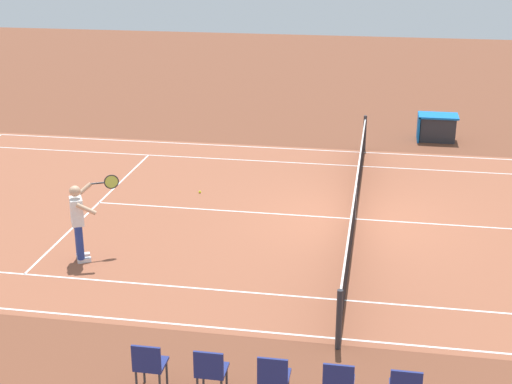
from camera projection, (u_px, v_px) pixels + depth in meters
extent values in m
plane|color=brown|center=(355.00, 219.00, 17.81)|extent=(60.00, 60.00, 0.00)
cube|color=#935138|center=(355.00, 219.00, 17.81)|extent=(24.20, 11.40, 0.00)
cube|color=white|center=(363.00, 152.00, 22.90)|extent=(23.80, 0.05, 0.01)
cube|color=white|center=(339.00, 339.00, 12.72)|extent=(23.80, 0.05, 0.01)
cube|color=white|center=(362.00, 166.00, 21.61)|extent=(23.80, 0.05, 0.01)
cube|color=white|center=(344.00, 300.00, 14.00)|extent=(23.80, 0.05, 0.01)
cube|color=white|center=(99.00, 203.00, 18.83)|extent=(0.05, 8.22, 0.01)
cube|color=white|center=(355.00, 219.00, 17.81)|extent=(12.80, 0.05, 0.01)
cylinder|color=#2D2D33|center=(365.00, 133.00, 22.99)|extent=(0.10, 0.10, 1.08)
cylinder|color=#2D2D33|center=(339.00, 320.00, 12.25)|extent=(0.10, 0.10, 1.08)
cube|color=black|center=(356.00, 202.00, 17.66)|extent=(0.02, 11.60, 0.88)
cube|color=white|center=(357.00, 181.00, 17.48)|extent=(0.04, 11.60, 0.06)
cube|color=white|center=(356.00, 202.00, 17.66)|extent=(0.04, 0.06, 0.88)
cylinder|color=navy|center=(80.00, 243.00, 15.40)|extent=(0.15, 0.15, 0.74)
cube|color=white|center=(84.00, 260.00, 15.55)|extent=(0.30, 0.23, 0.09)
cylinder|color=navy|center=(79.00, 238.00, 15.61)|extent=(0.15, 0.15, 0.74)
cube|color=white|center=(83.00, 255.00, 15.77)|extent=(0.30, 0.23, 0.09)
cube|color=white|center=(77.00, 211.00, 15.28)|extent=(0.39, 0.45, 0.56)
sphere|color=#DBAA84|center=(75.00, 191.00, 15.13)|extent=(0.23, 0.23, 0.23)
cylinder|color=#DBAA84|center=(86.00, 209.00, 15.04)|extent=(0.42, 0.15, 0.26)
cylinder|color=#DBAA84|center=(83.00, 191.00, 15.47)|extent=(0.35, 0.36, 0.30)
cylinder|color=#232326|center=(97.00, 183.00, 15.58)|extent=(0.26, 0.16, 0.04)
torus|color=#232326|center=(111.00, 182.00, 15.66)|extent=(0.29, 0.17, 0.31)
cylinder|color=#C6D84C|center=(111.00, 182.00, 15.66)|extent=(0.24, 0.13, 0.27)
sphere|color=#CCE01E|center=(200.00, 192.00, 19.48)|extent=(0.07, 0.07, 0.07)
cube|color=navy|center=(406.00, 384.00, 10.32)|extent=(0.44, 0.04, 0.40)
cube|color=navy|center=(339.00, 382.00, 10.73)|extent=(0.44, 0.44, 0.04)
cube|color=navy|center=(338.00, 377.00, 10.47)|extent=(0.44, 0.04, 0.40)
cylinder|color=#38383D|center=(264.00, 382.00, 11.15)|extent=(0.04, 0.04, 0.44)
cylinder|color=#38383D|center=(288.00, 384.00, 11.10)|extent=(0.04, 0.04, 0.44)
cube|color=navy|center=(274.00, 376.00, 10.88)|extent=(0.44, 0.44, 0.04)
cube|color=navy|center=(272.00, 371.00, 10.62)|extent=(0.44, 0.04, 0.40)
cylinder|color=#38383D|center=(203.00, 376.00, 11.30)|extent=(0.04, 0.04, 0.44)
cylinder|color=#38383D|center=(227.00, 378.00, 11.25)|extent=(0.04, 0.04, 0.44)
cube|color=navy|center=(212.00, 370.00, 11.03)|extent=(0.44, 0.44, 0.04)
cube|color=navy|center=(208.00, 365.00, 10.77)|extent=(0.44, 0.04, 0.40)
cylinder|color=#38383D|center=(144.00, 370.00, 11.45)|extent=(0.04, 0.04, 0.44)
cylinder|color=#38383D|center=(167.00, 372.00, 11.40)|extent=(0.04, 0.04, 0.44)
cylinder|color=#38383D|center=(137.00, 383.00, 11.12)|extent=(0.04, 0.04, 0.44)
cube|color=navy|center=(151.00, 364.00, 11.18)|extent=(0.44, 0.44, 0.04)
cube|color=navy|center=(146.00, 358.00, 10.91)|extent=(0.44, 0.04, 0.40)
cube|color=#2D2D33|center=(437.00, 128.00, 24.01)|extent=(1.10, 0.70, 0.80)
cube|color=blue|center=(439.00, 116.00, 23.87)|extent=(1.24, 0.84, 0.06)
cube|color=blue|center=(418.00, 127.00, 24.10)|extent=(0.06, 0.84, 0.84)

